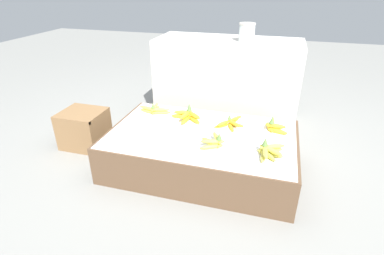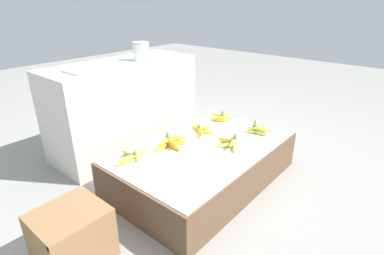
{
  "view_description": "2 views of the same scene",
  "coord_description": "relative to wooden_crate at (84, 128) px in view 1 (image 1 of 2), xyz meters",
  "views": [
    {
      "loc": [
        0.43,
        -1.72,
        1.22
      ],
      "look_at": [
        -0.08,
        0.03,
        0.28
      ],
      "focal_mm": 28.0,
      "sensor_mm": 36.0,
      "label": 1
    },
    {
      "loc": [
        -1.44,
        -1.11,
        1.2
      ],
      "look_at": [
        -0.05,
        0.07,
        0.41
      ],
      "focal_mm": 28.0,
      "sensor_mm": 36.0,
      "label": 2
    }
  ],
  "objects": [
    {
      "name": "ground_plane",
      "position": [
        0.96,
        -0.05,
        -0.14
      ],
      "size": [
        10.0,
        10.0,
        0.0
      ],
      "primitive_type": "plane",
      "color": "gray"
    },
    {
      "name": "banana_bunch_front_midright",
      "position": [
        1.08,
        -0.18,
        0.16
      ],
      "size": [
        0.17,
        0.2,
        0.1
      ],
      "color": "gold",
      "rests_on": "display_platform"
    },
    {
      "name": "glass_jar",
      "position": [
        1.12,
        0.73,
        0.66
      ],
      "size": [
        0.13,
        0.13,
        0.15
      ],
      "color": "silver",
      "rests_on": "back_vendor_table"
    },
    {
      "name": "banana_bunch_front_right",
      "position": [
        1.4,
        -0.21,
        0.16
      ],
      "size": [
        0.16,
        0.2,
        0.11
      ],
      "color": "gold",
      "rests_on": "display_platform"
    },
    {
      "name": "foam_tray_dark",
      "position": [
        1.4,
        0.84,
        0.6
      ],
      "size": [
        0.26,
        0.2,
        0.02
      ],
      "color": "white",
      "rests_on": "back_vendor_table"
    },
    {
      "name": "back_vendor_table",
      "position": [
        0.97,
        0.81,
        0.22
      ],
      "size": [
        1.24,
        0.5,
        0.73
      ],
      "color": "beige",
      "rests_on": "ground_plane"
    },
    {
      "name": "wooden_crate",
      "position": [
        0.0,
        0.0,
        0.0
      ],
      "size": [
        0.32,
        0.29,
        0.29
      ],
      "color": "olive",
      "rests_on": "ground_plane"
    },
    {
      "name": "banana_bunch_middle_right",
      "position": [
        1.42,
        0.13,
        0.16
      ],
      "size": [
        0.16,
        0.17,
        0.11
      ],
      "color": "gold",
      "rests_on": "display_platform"
    },
    {
      "name": "foam_tray_white",
      "position": [
        0.61,
        0.73,
        0.6
      ],
      "size": [
        0.23,
        0.22,
        0.02
      ],
      "color": "white",
      "rests_on": "back_vendor_table"
    },
    {
      "name": "banana_bunch_middle_midleft",
      "position": [
        0.81,
        0.12,
        0.16
      ],
      "size": [
        0.25,
        0.16,
        0.12
      ],
      "color": "gold",
      "rests_on": "display_platform"
    },
    {
      "name": "display_platform",
      "position": [
        0.96,
        -0.05,
        -0.01
      ],
      "size": [
        1.25,
        0.78,
        0.27
      ],
      "color": "brown",
      "rests_on": "ground_plane"
    },
    {
      "name": "banana_bunch_middle_left",
      "position": [
        0.53,
        0.17,
        0.15
      ],
      "size": [
        0.26,
        0.17,
        0.09
      ],
      "color": "gold",
      "rests_on": "display_platform"
    },
    {
      "name": "banana_bunch_middle_midright",
      "position": [
        1.13,
        0.11,
        0.15
      ],
      "size": [
        0.2,
        0.23,
        0.08
      ],
      "color": "gold",
      "rests_on": "display_platform"
    }
  ]
}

